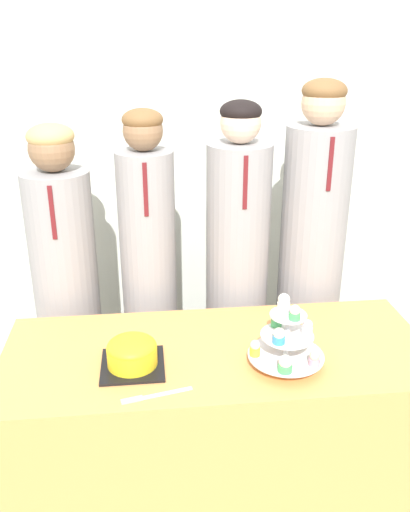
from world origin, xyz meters
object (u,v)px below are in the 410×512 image
at_px(student_2, 237,283).
at_px(cake_knife, 145,398).
at_px(student_1, 150,288).
at_px(student_0, 68,298).
at_px(cupcake_stand, 286,338).
at_px(student_3, 310,272).
at_px(round_cake, 132,353).

bearing_deg(student_2, cake_knife, -118.19).
relative_size(cake_knife, student_1, 0.15).
bearing_deg(student_2, student_0, -180.00).
bearing_deg(student_0, cake_knife, -67.07).
distance_m(student_0, student_2, 0.77).
bearing_deg(cake_knife, student_2, 49.40).
distance_m(cupcake_stand, student_3, 0.73).
distance_m(student_0, student_1, 0.37).
relative_size(cupcake_stand, student_0, 0.18).
distance_m(cake_knife, student_2, 0.91).
distance_m(cupcake_stand, student_0, 1.07).
xyz_separation_m(cake_knife, cupcake_stand, (0.49, 0.14, 0.10)).
xyz_separation_m(round_cake, student_0, (-0.30, 0.62, -0.09)).
height_order(student_1, student_3, student_3).
bearing_deg(student_1, student_3, 0.00).
relative_size(student_0, student_2, 0.95).
xyz_separation_m(student_0, student_2, (0.77, 0.00, 0.03)).
distance_m(round_cake, student_3, 1.02).
relative_size(student_0, student_1, 0.97).
height_order(cake_knife, student_0, student_0).
bearing_deg(student_0, round_cake, -64.24).
relative_size(round_cake, student_3, 0.13).
bearing_deg(student_2, student_1, -180.00).
distance_m(cake_knife, student_3, 1.12).
bearing_deg(cake_knife, student_3, 33.60).
distance_m(student_2, student_3, 0.35).
bearing_deg(round_cake, student_2, 52.76).
bearing_deg(cupcake_stand, student_3, 66.78).
distance_m(student_1, student_3, 0.75).
height_order(round_cake, student_2, student_2).
bearing_deg(student_3, student_0, -180.00).
bearing_deg(round_cake, student_0, 115.76).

